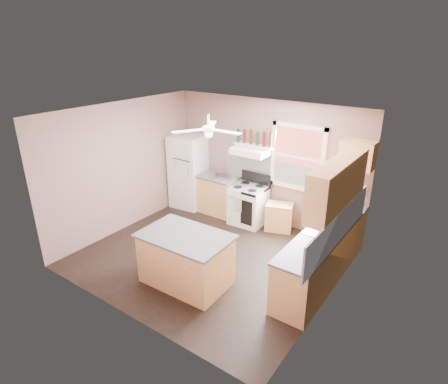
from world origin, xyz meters
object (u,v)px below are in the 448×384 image
Objects in this scene: toaster at (222,175)px; stove at (248,205)px; cart at (279,218)px; refrigerator at (189,171)px; island at (186,260)px.

stove is (0.69, 0.02, -0.56)m from toaster.
cart is (0.71, 0.10, -0.15)m from stove.
refrigerator is 2.03× the size of stove.
island is at bearing -57.44° from refrigerator.
island is at bearing -81.96° from toaster.
stove is 2.50m from island.
toaster is 1.57m from cart.
island is (0.33, -2.48, 0.00)m from stove.
cart is at bearing -4.46° from refrigerator.
cart is at bearing -9.62° from toaster.
refrigerator is 2.49m from cart.
stove is 0.62× the size of island.
toaster is 0.33× the size of stove.
cart is (2.41, 0.09, -0.60)m from refrigerator.
stove and island have the same top height.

